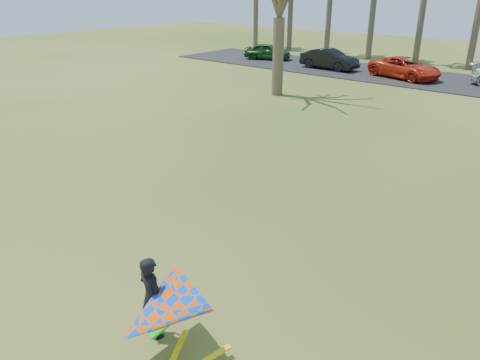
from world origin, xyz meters
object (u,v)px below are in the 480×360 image
Objects in this scene: car_0 at (268,51)px; kite_flyer at (157,311)px; car_2 at (405,68)px; car_1 at (329,59)px.

car_0 is 1.59× the size of kite_flyer.
car_0 is at bearing 123.22° from kite_flyer.
kite_flyer reaches higher than car_2.
car_2 is at bearing -114.29° from car_0.
car_0 is 6.26m from car_1.
kite_flyer is at bearing -167.43° from car_0.
car_0 is 0.88× the size of car_1.
car_1 is 29.55m from kite_flyer.
kite_flyer is (18.22, -27.82, 0.14)m from car_0.
kite_flyer reaches higher than car_1.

